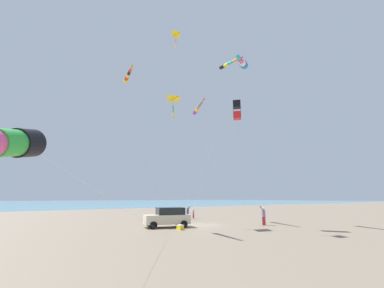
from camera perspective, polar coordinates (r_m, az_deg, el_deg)
name	(u,v)px	position (r m, az deg, el deg)	size (l,w,h in m)	color
ground_plane	(200,225)	(27.53, 1.87, -17.97)	(600.00, 600.00, 0.00)	#756654
ocean_water_strip	(30,203)	(186.96, -33.11, -11.18)	(240.00, 600.00, 0.01)	teal
parked_car	(168,217)	(25.27, -5.58, -16.27)	(3.03, 4.65, 1.85)	beige
cooler_box	(180,227)	(23.35, -2.72, -18.47)	(0.62, 0.42, 0.42)	yellow
person_adult_flyer	(263,215)	(27.99, 16.01, -15.24)	(0.70, 0.67, 1.96)	#B72833
person_child_green_jacket	(188,212)	(33.90, -0.98, -15.34)	(0.42, 0.52, 1.70)	silver
person_child_grey_jacket	(193,213)	(36.19, 0.33, -15.56)	(0.29, 0.36, 1.22)	#B72833
kite_windsock_small_distant	(128,76)	(27.86, -14.51, 14.72)	(3.96, 6.67, 15.50)	yellow
kite_windsock_teal_far_right	(228,64)	(35.20, 8.16, 17.60)	(13.41, 3.22, 21.02)	black
kite_delta_magenta_far_left	(173,99)	(29.06, -4.29, 10.26)	(5.79, 8.07, 14.19)	yellow
kite_windsock_green_low_center	(242,63)	(28.17, 11.42, 17.75)	(13.18, 3.51, 17.43)	blue
kite_delta_striped_overhead	(176,35)	(31.17, -3.72, 23.51)	(5.18, 6.22, 21.29)	yellow
kite_windsock_rainbow_low_near	(198,109)	(34.92, 1.28, 8.09)	(8.90, 4.02, 15.15)	purple
kite_box_long_streamer_left	(237,110)	(27.52, 10.24, 7.63)	(10.42, 1.13, 13.04)	black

